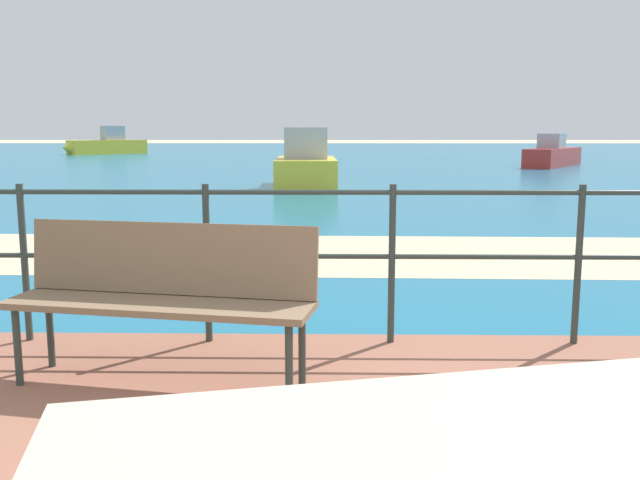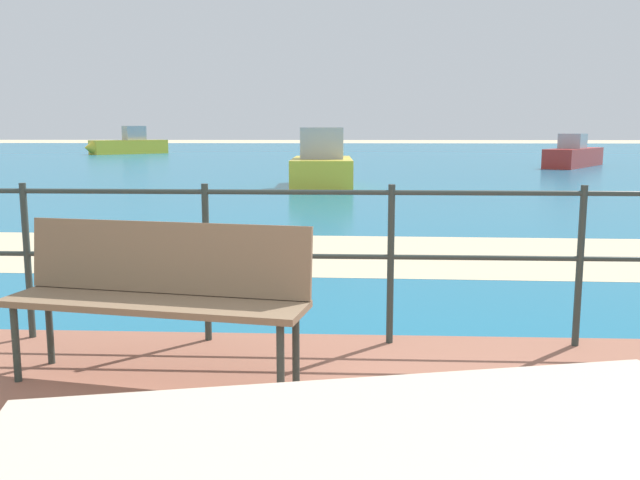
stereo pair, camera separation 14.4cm
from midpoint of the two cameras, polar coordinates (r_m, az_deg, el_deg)
sea_water at (r=41.83m, az=0.69°, el=7.14°), size 90.00×90.00×0.01m
beach_strip at (r=7.89m, az=-1.01°, el=-1.16°), size 54.04×3.75×0.01m
park_bench at (r=3.76m, az=-14.06°, el=-3.81°), size 1.70×0.70×0.86m
railing_fence at (r=4.31m, az=-2.72°, el=-0.36°), size 5.94×0.04×1.02m
boat_near at (r=29.75m, az=18.92°, el=6.76°), size 3.72×5.24×1.33m
boat_mid at (r=17.44m, az=-1.42°, el=6.16°), size 1.61×4.04×1.50m
boat_far at (r=45.70m, az=-17.58°, el=7.61°), size 4.50×4.70×1.79m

